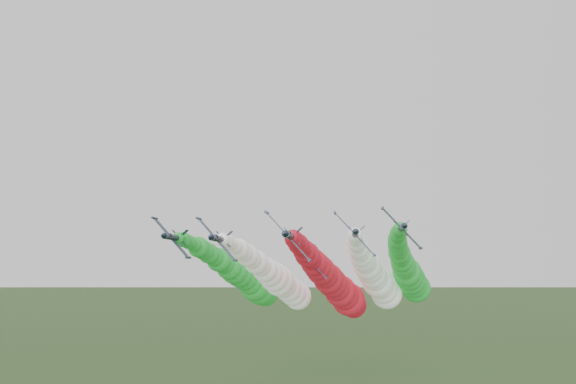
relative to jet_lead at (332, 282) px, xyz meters
name	(u,v)px	position (x,y,z in m)	size (l,w,h in m)	color
jet_lead	(332,282)	(0.00, 0.00, 0.00)	(15.99, 66.23, 20.17)	black
jet_inner_left	(277,279)	(-13.46, 10.28, 0.31)	(15.57, 65.81, 19.75)	black
jet_inner_right	(375,276)	(9.83, 10.88, 0.93)	(15.97, 66.22, 20.15)	black
jet_outer_left	(243,278)	(-22.54, 15.61, 0.50)	(15.57, 65.81, 19.75)	black
jet_outer_right	(408,272)	(18.27, 17.78, 1.85)	(15.90, 66.15, 20.08)	black
jet_trail	(340,291)	(1.33, 26.06, -3.10)	(15.78, 66.02, 19.96)	black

